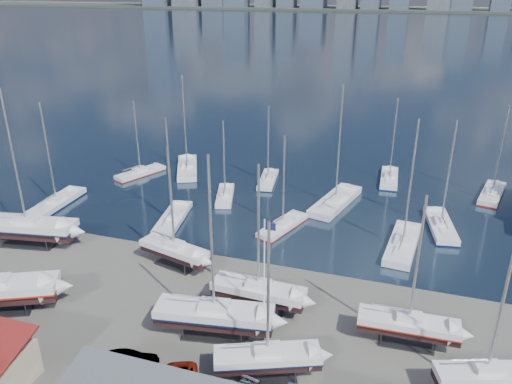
% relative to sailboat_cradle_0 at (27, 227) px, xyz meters
% --- Properties ---
extents(ground, '(1400.00, 1400.00, 0.00)m').
position_rel_sailboat_cradle_0_xyz_m(ground, '(27.01, -5.62, -2.21)').
color(ground, '#605E59').
rests_on(ground, ground).
extents(water, '(1400.00, 600.00, 0.40)m').
position_rel_sailboat_cradle_0_xyz_m(water, '(27.01, 304.38, -2.36)').
color(water, '#1A273D').
rests_on(water, ground).
extents(far_shore, '(1400.00, 80.00, 2.20)m').
position_rel_sailboat_cradle_0_xyz_m(far_shore, '(27.01, 564.38, -1.11)').
color(far_shore, '#2D332D').
rests_on(far_shore, ground).
extents(sailboat_cradle_0, '(12.07, 5.17, 18.67)m').
position_rel_sailboat_cradle_0_xyz_m(sailboat_cradle_0, '(0.00, 0.00, 0.00)').
color(sailboat_cradle_0, '#2D2D33').
rests_on(sailboat_cradle_0, ground).
extents(sailboat_cradle_2, '(8.63, 4.28, 13.75)m').
position_rel_sailboat_cradle_0_xyz_m(sailboat_cradle_2, '(18.82, 0.85, -0.25)').
color(sailboat_cradle_2, '#2D2D33').
rests_on(sailboat_cradle_2, ground).
extents(sailboat_cradle_3, '(10.80, 4.53, 16.85)m').
position_rel_sailboat_cradle_0_xyz_m(sailboat_cradle_3, '(27.40, -8.64, -0.09)').
color(sailboat_cradle_3, '#2D2D33').
rests_on(sailboat_cradle_3, ground).
extents(sailboat_cradle_4, '(9.04, 2.80, 14.73)m').
position_rel_sailboat_cradle_0_xyz_m(sailboat_cradle_4, '(29.91, -3.85, -0.20)').
color(sailboat_cradle_4, '#2D2D33').
rests_on(sailboat_cradle_4, ground).
extents(sailboat_cradle_5, '(8.67, 5.40, 13.78)m').
position_rel_sailboat_cradle_0_xyz_m(sailboat_cradle_5, '(33.32, -12.21, -0.25)').
color(sailboat_cradle_5, '#2D2D33').
rests_on(sailboat_cradle_5, ground).
extents(sailboat_cradle_6, '(8.62, 2.69, 13.97)m').
position_rel_sailboat_cradle_0_xyz_m(sailboat_cradle_6, '(43.60, -4.62, -0.24)').
color(sailboat_cradle_6, '#2D2D33').
rests_on(sailboat_cradle_6, ground).
extents(sailboat_cradle_7, '(7.81, 4.36, 12.57)m').
position_rel_sailboat_cradle_0_xyz_m(sailboat_cradle_7, '(49.36, -8.91, -0.31)').
color(sailboat_cradle_7, '#2D2D33').
rests_on(sailboat_cradle_7, ground).
extents(sailboat_moored_0, '(3.20, 10.36, 15.36)m').
position_rel_sailboat_cradle_0_xyz_m(sailboat_moored_0, '(-4.26, 10.23, -1.90)').
color(sailboat_moored_0, black).
rests_on(sailboat_moored_0, water).
extents(sailboat_moored_1, '(5.71, 8.77, 12.78)m').
position_rel_sailboat_cradle_0_xyz_m(sailboat_moored_1, '(0.72, 24.49, -1.90)').
color(sailboat_moored_1, black).
rests_on(sailboat_moored_1, water).
extents(sailboat_moored_2, '(7.34, 11.23, 16.53)m').
position_rel_sailboat_cradle_0_xyz_m(sailboat_moored_2, '(7.16, 28.60, -1.89)').
color(sailboat_moored_2, black).
rests_on(sailboat_moored_2, water).
extents(sailboat_moored_3, '(4.35, 10.08, 14.59)m').
position_rel_sailboat_cradle_0_xyz_m(sailboat_moored_3, '(13.53, 10.68, -1.90)').
color(sailboat_moored_3, black).
rests_on(sailboat_moored_3, water).
extents(sailboat_moored_4, '(4.47, 8.30, 12.07)m').
position_rel_sailboat_cradle_0_xyz_m(sailboat_moored_4, '(17.22, 19.98, -1.88)').
color(sailboat_moored_4, black).
rests_on(sailboat_moored_4, water).
extents(sailboat_moored_5, '(3.56, 8.68, 12.60)m').
position_rel_sailboat_cradle_0_xyz_m(sailboat_moored_5, '(21.35, 27.87, -1.90)').
color(sailboat_moored_5, black).
rests_on(sailboat_moored_5, water).
extents(sailboat_moored_6, '(4.98, 8.90, 12.83)m').
position_rel_sailboat_cradle_0_xyz_m(sailboat_moored_6, '(27.72, 13.19, -1.90)').
color(sailboat_moored_6, black).
rests_on(sailboat_moored_6, water).
extents(sailboat_moored_7, '(5.98, 12.21, 17.77)m').
position_rel_sailboat_cradle_0_xyz_m(sailboat_moored_7, '(32.85, 22.50, -1.88)').
color(sailboat_moored_7, black).
rests_on(sailboat_moored_7, water).
extents(sailboat_moored_8, '(2.95, 9.26, 13.69)m').
position_rel_sailboat_cradle_0_xyz_m(sailboat_moored_8, '(39.36, 34.37, -1.90)').
color(sailboat_moored_8, black).
rests_on(sailboat_moored_8, water).
extents(sailboat_moored_9, '(4.03, 11.05, 16.33)m').
position_rel_sailboat_cradle_0_xyz_m(sailboat_moored_9, '(42.46, 12.71, -1.89)').
color(sailboat_moored_9, black).
rests_on(sailboat_moored_9, water).
extents(sailboat_moored_10, '(4.40, 10.22, 14.80)m').
position_rel_sailboat_cradle_0_xyz_m(sailboat_moored_10, '(46.77, 19.30, -1.90)').
color(sailboat_moored_10, black).
rests_on(sailboat_moored_10, water).
extents(sailboat_moored_11, '(4.82, 9.83, 14.16)m').
position_rel_sailboat_cradle_0_xyz_m(sailboat_moored_11, '(54.10, 32.61, -1.90)').
color(sailboat_moored_11, black).
rests_on(sailboat_moored_11, water).
extents(car_b, '(5.20, 3.33, 1.62)m').
position_rel_sailboat_cradle_0_xyz_m(car_b, '(22.45, -15.06, -1.40)').
color(car_b, gray).
rests_on(car_b, ground).
extents(flagpole, '(1.00, 0.12, 11.31)m').
position_rel_sailboat_cradle_0_xyz_m(flagpole, '(31.55, -7.16, 4.26)').
color(flagpole, white).
rests_on(flagpole, ground).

